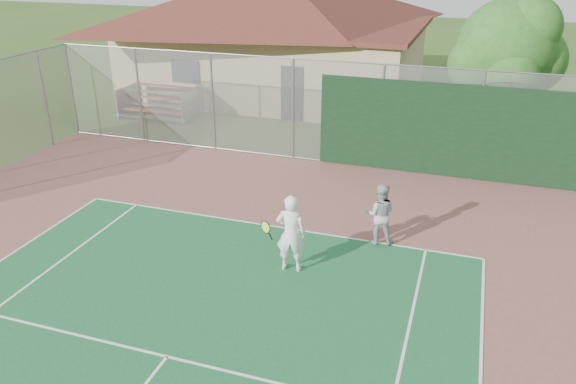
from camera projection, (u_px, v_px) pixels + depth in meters
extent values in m
cylinder|color=gray|center=(72.00, 90.00, 21.67)|extent=(0.08, 0.08, 3.50)
cylinder|color=gray|center=(140.00, 96.00, 20.80)|extent=(0.08, 0.08, 3.50)
cylinder|color=gray|center=(213.00, 103.00, 19.94)|extent=(0.08, 0.08, 3.50)
cylinder|color=gray|center=(293.00, 110.00, 19.07)|extent=(0.08, 0.08, 3.50)
cylinder|color=gray|center=(381.00, 118.00, 18.20)|extent=(0.08, 0.08, 3.50)
cylinder|color=gray|center=(478.00, 127.00, 17.34)|extent=(0.08, 0.08, 3.50)
cylinder|color=gray|center=(323.00, 60.00, 18.07)|extent=(20.00, 0.05, 0.05)
cylinder|color=gray|center=(320.00, 160.00, 19.48)|extent=(20.00, 0.05, 0.05)
cube|color=#999EA0|center=(322.00, 113.00, 18.78)|extent=(20.00, 0.02, 3.50)
cube|color=black|center=(477.00, 134.00, 17.38)|extent=(10.00, 0.04, 3.00)
cylinder|color=gray|center=(45.00, 99.00, 20.37)|extent=(0.08, 0.08, 3.50)
cube|color=tan|center=(278.00, 59.00, 27.77)|extent=(13.30, 8.94, 3.30)
cube|color=brown|center=(277.00, 24.00, 27.07)|extent=(13.85, 9.49, 0.20)
cube|color=black|center=(292.00, 94.00, 23.49)|extent=(0.99, 0.06, 2.31)
cube|color=#B7412A|center=(154.00, 111.00, 23.92)|extent=(3.34, 0.31, 0.06)
cube|color=#B2B5BA|center=(151.00, 118.00, 23.77)|extent=(3.34, 0.28, 0.04)
cube|color=#B7412A|center=(160.00, 98.00, 24.29)|extent=(3.34, 0.31, 0.06)
cube|color=#B2B5BA|center=(157.00, 105.00, 24.14)|extent=(3.34, 0.28, 0.04)
cube|color=#B7412A|center=(167.00, 86.00, 24.66)|extent=(3.34, 0.31, 0.06)
cube|color=#B2B5BA|center=(164.00, 93.00, 24.51)|extent=(3.34, 0.28, 0.04)
cube|color=#B2B5BA|center=(130.00, 99.00, 24.81)|extent=(0.07, 2.01, 1.23)
cube|color=#B2B5BA|center=(193.00, 105.00, 23.91)|extent=(0.07, 2.01, 1.23)
cylinder|color=#342413|center=(496.00, 113.00, 19.90)|extent=(0.37, 0.37, 2.88)
sphere|color=#26571B|center=(506.00, 48.00, 18.98)|extent=(3.29, 3.29, 3.29)
sphere|color=#26571B|center=(533.00, 60.00, 19.14)|extent=(2.26, 2.26, 2.26)
sphere|color=#26571B|center=(478.00, 64.00, 19.07)|extent=(2.05, 2.05, 2.05)
sphere|color=#26571B|center=(510.00, 72.00, 18.37)|extent=(1.85, 1.85, 1.85)
sphere|color=#26571B|center=(495.00, 50.00, 19.86)|extent=(2.05, 2.05, 2.05)
sphere|color=#26571B|center=(530.00, 28.00, 18.33)|extent=(2.05, 2.05, 2.05)
imported|color=white|center=(291.00, 234.00, 12.70)|extent=(0.75, 0.55, 1.88)
imported|color=#A7A9AC|center=(380.00, 215.00, 13.93)|extent=(0.87, 0.73, 1.59)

